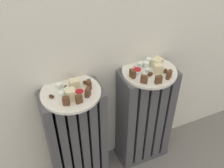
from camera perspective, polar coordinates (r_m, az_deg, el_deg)
name	(u,v)px	position (r m, az deg, el deg)	size (l,w,h in m)	color
radiator_left	(77,140)	(1.35, -7.49, -11.77)	(0.28, 0.15, 0.60)	#47474C
radiator_right	(144,118)	(1.45, 6.89, -7.21)	(0.28, 0.15, 0.60)	#47474C
plate_left	(71,93)	(1.13, -8.77, -1.82)	(0.25, 0.25, 0.01)	silver
plate_right	(149,71)	(1.25, 7.96, 2.65)	(0.25, 0.25, 0.01)	silver
dark_cake_slice_left_0	(66,101)	(1.06, -9.76, -3.59)	(0.03, 0.02, 0.04)	#56351E
dark_cake_slice_left_1	(79,99)	(1.06, -7.03, -3.17)	(0.03, 0.02, 0.04)	#56351E
dark_cake_slice_left_2	(88,92)	(1.09, -5.15, -1.78)	(0.03, 0.02, 0.04)	#56351E
dark_cake_slice_left_3	(89,84)	(1.12, -4.87, -0.09)	(0.03, 0.02, 0.04)	#56351E
marble_cake_slice_left_0	(71,94)	(1.08, -8.81, -2.20)	(0.04, 0.04, 0.05)	beige
marble_cake_slice_left_1	(75,85)	(1.12, -7.94, -0.14)	(0.04, 0.03, 0.05)	beige
turkish_delight_left_0	(67,91)	(1.11, -9.49, -1.50)	(0.03, 0.03, 0.03)	white
turkish_delight_left_1	(59,86)	(1.15, -11.16, -0.41)	(0.02, 0.02, 0.02)	white
turkish_delight_left_2	(62,94)	(1.11, -10.66, -2.19)	(0.02, 0.02, 0.02)	white
medjool_date_left_0	(86,83)	(1.16, -5.64, 0.32)	(0.03, 0.02, 0.02)	#3D1E0F
medjool_date_left_1	(74,80)	(1.18, -8.12, 0.93)	(0.03, 0.02, 0.02)	#3D1E0F
medjool_date_left_2	(66,88)	(1.14, -9.84, -0.77)	(0.03, 0.02, 0.01)	#3D1E0F
medjool_date_left_3	(52,96)	(1.11, -12.75, -2.57)	(0.03, 0.01, 0.01)	#3D1E0F
jam_bowl_left	(80,94)	(1.09, -6.91, -2.02)	(0.04, 0.04, 0.03)	white
dark_cake_slice_right_0	(132,74)	(1.18, 4.38, 2.19)	(0.03, 0.02, 0.04)	#56351E
dark_cake_slice_right_1	(144,79)	(1.16, 6.85, 1.02)	(0.03, 0.02, 0.04)	#56351E
dark_cake_slice_right_2	(159,80)	(1.16, 9.88, 0.94)	(0.03, 0.02, 0.04)	#56351E
dark_cake_slice_right_3	(169,75)	(1.20, 12.04, 1.96)	(0.03, 0.02, 0.04)	#56351E
marble_cake_slice_right_0	(157,63)	(1.27, 9.59, 4.51)	(0.05, 0.04, 0.04)	beige
marble_cake_slice_right_1	(158,69)	(1.23, 9.81, 3.24)	(0.04, 0.03, 0.04)	beige
turkish_delight_right_0	(141,65)	(1.26, 6.09, 4.11)	(0.02, 0.02, 0.02)	white
turkish_delight_right_1	(148,71)	(1.23, 7.58, 2.86)	(0.02, 0.02, 0.02)	white
turkish_delight_right_2	(146,64)	(1.26, 7.32, 4.17)	(0.02, 0.02, 0.02)	white
turkish_delight_right_3	(149,61)	(1.29, 7.84, 4.91)	(0.03, 0.03, 0.03)	white
medjool_date_right_0	(150,74)	(1.21, 8.12, 2.10)	(0.03, 0.02, 0.02)	#3D1E0F
medjool_date_right_1	(135,68)	(1.24, 4.93, 3.38)	(0.02, 0.01, 0.01)	#3D1E0F
medjool_date_right_2	(166,71)	(1.24, 11.34, 2.78)	(0.03, 0.02, 0.02)	#3D1E0F
jam_bowl_right	(137,71)	(1.21, 5.37, 2.70)	(0.04, 0.04, 0.02)	white
fork	(72,86)	(1.15, -8.55, -0.40)	(0.03, 0.09, 0.00)	silver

